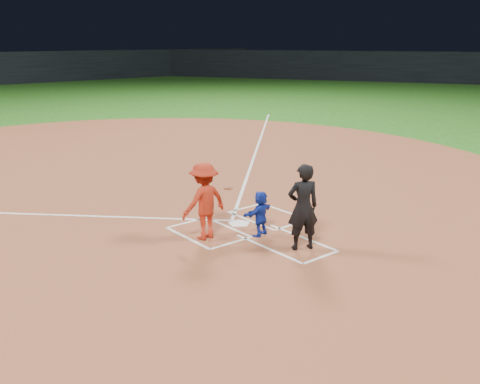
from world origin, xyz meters
TOP-DOWN VIEW (x-y plane):
  - ground at (0.00, 0.00)m, footprint 120.00×120.00m
  - home_plate_dirt at (0.00, 6.00)m, footprint 28.00×28.00m
  - stadium_wall_right at (42.00, 24.00)m, footprint 31.04×52.56m
  - home_plate at (0.00, 0.00)m, footprint 0.60×0.60m
  - catcher at (-0.12, -0.94)m, footprint 1.06×0.55m
  - umpire at (0.04, -2.17)m, footprint 0.84×0.72m
  - chalk_markings at (0.00, 5.29)m, footprint 28.35×17.32m
  - batter_at_plate at (-1.26, -0.26)m, footprint 1.43×0.90m

SIDE VIEW (x-z plane):
  - ground at x=0.00m, z-range 0.00..0.00m
  - home_plate_dirt at x=0.00m, z-range 0.00..0.01m
  - chalk_markings at x=0.00m, z-range 0.01..0.02m
  - home_plate at x=0.00m, z-range 0.01..0.03m
  - catcher at x=-0.12m, z-range 0.01..1.11m
  - batter_at_plate at x=-1.26m, z-range 0.01..1.84m
  - umpire at x=0.04m, z-range 0.01..1.97m
  - stadium_wall_right at x=42.00m, z-range 0.00..3.20m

